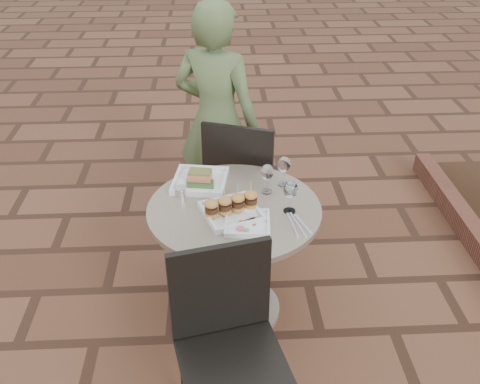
{
  "coord_description": "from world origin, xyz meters",
  "views": [
    {
      "loc": [
        -0.14,
        -2.08,
        2.26
      ],
      "look_at": [
        -0.02,
        0.21,
        0.82
      ],
      "focal_mm": 40.0,
      "sensor_mm": 36.0,
      "label": 1
    }
  ],
  "objects_px": {
    "chair_near": "(227,332)",
    "plate_salmon": "(200,180)",
    "plate_sliders": "(231,208)",
    "plate_tuna": "(247,223)",
    "cafe_table": "(234,245)",
    "chair_far": "(242,174)",
    "diner": "(217,122)"
  },
  "relations": [
    {
      "from": "cafe_table",
      "to": "plate_salmon",
      "type": "xyz_separation_m",
      "value": [
        -0.18,
        0.24,
        0.27
      ]
    },
    {
      "from": "cafe_table",
      "to": "chair_far",
      "type": "xyz_separation_m",
      "value": [
        0.08,
        0.64,
        0.07
      ]
    },
    {
      "from": "chair_near",
      "to": "plate_tuna",
      "type": "distance_m",
      "value": 0.57
    },
    {
      "from": "chair_far",
      "to": "diner",
      "type": "height_order",
      "value": "diner"
    },
    {
      "from": "cafe_table",
      "to": "plate_tuna",
      "type": "bearing_deg",
      "value": -70.73
    },
    {
      "from": "chair_far",
      "to": "plate_sliders",
      "type": "relative_size",
      "value": 2.69
    },
    {
      "from": "cafe_table",
      "to": "plate_tuna",
      "type": "height_order",
      "value": "plate_tuna"
    },
    {
      "from": "chair_far",
      "to": "plate_salmon",
      "type": "distance_m",
      "value": 0.51
    },
    {
      "from": "chair_near",
      "to": "diner",
      "type": "height_order",
      "value": "diner"
    },
    {
      "from": "chair_near",
      "to": "plate_salmon",
      "type": "height_order",
      "value": "chair_near"
    },
    {
      "from": "chair_far",
      "to": "plate_tuna",
      "type": "bearing_deg",
      "value": 107.6
    },
    {
      "from": "chair_near",
      "to": "plate_salmon",
      "type": "bearing_deg",
      "value": 84.17
    },
    {
      "from": "cafe_table",
      "to": "plate_salmon",
      "type": "bearing_deg",
      "value": 126.03
    },
    {
      "from": "cafe_table",
      "to": "diner",
      "type": "height_order",
      "value": "diner"
    },
    {
      "from": "plate_sliders",
      "to": "plate_tuna",
      "type": "height_order",
      "value": "plate_sliders"
    },
    {
      "from": "diner",
      "to": "plate_salmon",
      "type": "relative_size",
      "value": 4.81
    },
    {
      "from": "chair_far",
      "to": "plate_sliders",
      "type": "distance_m",
      "value": 0.75
    },
    {
      "from": "chair_near",
      "to": "plate_tuna",
      "type": "xyz_separation_m",
      "value": [
        0.12,
        0.52,
        0.19
      ]
    },
    {
      "from": "chair_near",
      "to": "chair_far",
      "type": "bearing_deg",
      "value": 71.11
    },
    {
      "from": "cafe_table",
      "to": "plate_salmon",
      "type": "height_order",
      "value": "plate_salmon"
    },
    {
      "from": "chair_far",
      "to": "plate_salmon",
      "type": "relative_size",
      "value": 2.83
    },
    {
      "from": "chair_near",
      "to": "diner",
      "type": "distance_m",
      "value": 1.61
    },
    {
      "from": "chair_far",
      "to": "diner",
      "type": "xyz_separation_m",
      "value": [
        -0.15,
        0.27,
        0.24
      ]
    },
    {
      "from": "chair_near",
      "to": "plate_tuna",
      "type": "bearing_deg",
      "value": 64.32
    },
    {
      "from": "chair_far",
      "to": "diner",
      "type": "distance_m",
      "value": 0.39
    },
    {
      "from": "diner",
      "to": "plate_salmon",
      "type": "height_order",
      "value": "diner"
    },
    {
      "from": "cafe_table",
      "to": "chair_near",
      "type": "distance_m",
      "value": 0.69
    },
    {
      "from": "chair_far",
      "to": "plate_sliders",
      "type": "xyz_separation_m",
      "value": [
        -0.09,
        -0.71,
        0.22
      ]
    },
    {
      "from": "chair_far",
      "to": "plate_tuna",
      "type": "distance_m",
      "value": 0.83
    },
    {
      "from": "cafe_table",
      "to": "plate_salmon",
      "type": "relative_size",
      "value": 2.73
    },
    {
      "from": "cafe_table",
      "to": "plate_sliders",
      "type": "xyz_separation_m",
      "value": [
        -0.02,
        -0.07,
        0.29
      ]
    },
    {
      "from": "chair_far",
      "to": "chair_near",
      "type": "distance_m",
      "value": 1.33
    }
  ]
}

